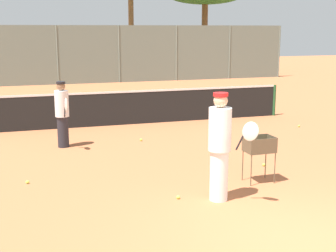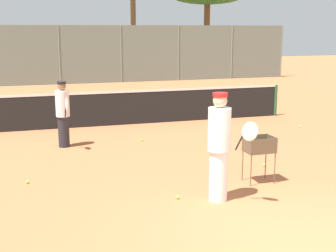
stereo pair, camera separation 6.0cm
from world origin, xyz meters
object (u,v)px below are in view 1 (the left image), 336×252
(player_white_outfit, at_px, (220,146))
(ball_cart, at_px, (260,148))
(tennis_net, at_px, (144,106))
(player_red_cap, at_px, (62,113))

(player_white_outfit, bearing_deg, ball_cart, 82.57)
(tennis_net, bearing_deg, player_white_outfit, -93.89)
(player_white_outfit, distance_m, player_red_cap, 5.18)
(tennis_net, height_order, ball_cart, tennis_net)
(tennis_net, xyz_separation_m, ball_cart, (0.68, -6.28, 0.12))
(player_white_outfit, xyz_separation_m, player_red_cap, (-2.25, 4.66, -0.12))
(player_red_cap, height_order, ball_cart, player_red_cap)
(tennis_net, distance_m, player_white_outfit, 6.99)
(tennis_net, bearing_deg, player_red_cap, -139.87)
(tennis_net, xyz_separation_m, player_red_cap, (-2.72, -2.29, 0.31))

